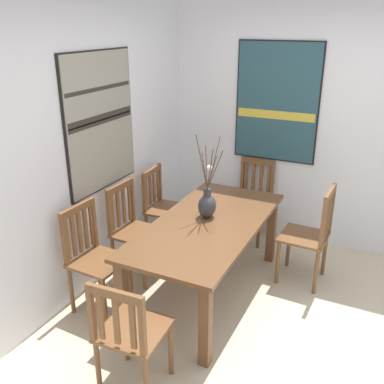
# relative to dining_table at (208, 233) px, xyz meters

# --- Properties ---
(ground_plane) EXTENTS (6.40, 6.40, 0.03)m
(ground_plane) POSITION_rel_dining_table_xyz_m (-0.33, -0.76, -0.64)
(ground_plane) COLOR beige
(wall_back) EXTENTS (6.40, 0.12, 2.70)m
(wall_back) POSITION_rel_dining_table_xyz_m (-0.33, 1.10, 0.73)
(wall_back) COLOR silver
(wall_back) RESTS_ON ground_plane
(wall_side) EXTENTS (0.12, 6.40, 2.70)m
(wall_side) POSITION_rel_dining_table_xyz_m (1.53, -0.76, 0.73)
(wall_side) COLOR silver
(wall_side) RESTS_ON ground_plane
(dining_table) EXTENTS (1.82, 0.87, 0.73)m
(dining_table) POSITION_rel_dining_table_xyz_m (0.00, 0.00, 0.00)
(dining_table) COLOR brown
(dining_table) RESTS_ON ground_plane
(centerpiece_vase) EXTENTS (0.30, 0.25, 0.75)m
(centerpiece_vase) POSITION_rel_dining_table_xyz_m (0.10, 0.05, 0.24)
(centerpiece_vase) COLOR #333338
(centerpiece_vase) RESTS_ON dining_table
(chair_0) EXTENTS (0.44, 0.44, 0.93)m
(chair_0) POSITION_rel_dining_table_xyz_m (-0.01, 0.78, -0.13)
(chair_0) COLOR brown
(chair_0) RESTS_ON ground_plane
(chair_1) EXTENTS (0.44, 0.44, 0.91)m
(chair_1) POSITION_rel_dining_table_xyz_m (1.27, 0.01, -0.14)
(chair_1) COLOR brown
(chair_1) RESTS_ON ground_plane
(chair_2) EXTENTS (0.44, 0.44, 0.90)m
(chair_2) POSITION_rel_dining_table_xyz_m (-1.26, -0.01, -0.14)
(chair_2) COLOR brown
(chair_2) RESTS_ON ground_plane
(chair_3) EXTENTS (0.44, 0.44, 0.94)m
(chair_3) POSITION_rel_dining_table_xyz_m (-0.60, 0.80, -0.12)
(chair_3) COLOR brown
(chair_3) RESTS_ON ground_plane
(chair_4) EXTENTS (0.43, 0.43, 0.97)m
(chair_4) POSITION_rel_dining_table_xyz_m (0.61, -0.79, -0.11)
(chair_4) COLOR brown
(chair_4) RESTS_ON ground_plane
(chair_5) EXTENTS (0.44, 0.44, 0.90)m
(chair_5) POSITION_rel_dining_table_xyz_m (0.60, 0.79, -0.14)
(chair_5) COLOR brown
(chair_5) RESTS_ON ground_plane
(painting_on_back_wall) EXTENTS (0.95, 0.05, 1.23)m
(painting_on_back_wall) POSITION_rel_dining_table_xyz_m (-0.06, 1.03, 0.90)
(painting_on_back_wall) COLOR black
(painting_on_side_wall) EXTENTS (0.05, 0.90, 1.27)m
(painting_on_side_wall) POSITION_rel_dining_table_xyz_m (1.46, -0.15, 0.92)
(painting_on_side_wall) COLOR black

